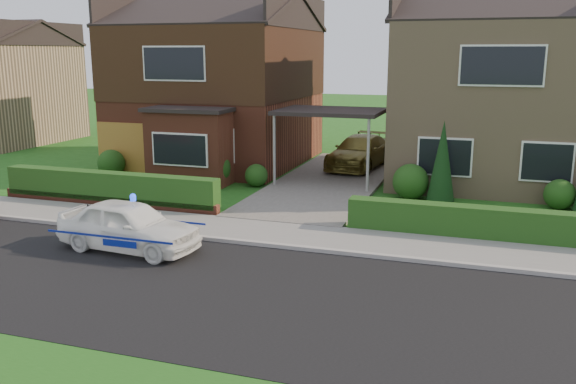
% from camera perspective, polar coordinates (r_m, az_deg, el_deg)
% --- Properties ---
extents(ground, '(120.00, 120.00, 0.00)m').
position_cam_1_polar(ground, '(13.03, -8.50, -8.90)').
color(ground, '#1D5316').
rests_on(ground, ground).
extents(road, '(60.00, 6.00, 0.02)m').
position_cam_1_polar(road, '(13.03, -8.50, -8.90)').
color(road, black).
rests_on(road, ground).
extents(kerb, '(60.00, 0.16, 0.12)m').
position_cam_1_polar(kerb, '(15.62, -3.47, -4.80)').
color(kerb, '#9E9993').
rests_on(kerb, ground).
extents(sidewalk, '(60.00, 2.00, 0.10)m').
position_cam_1_polar(sidewalk, '(16.56, -2.12, -3.78)').
color(sidewalk, slate).
rests_on(sidewalk, ground).
extents(driveway, '(3.80, 12.00, 0.12)m').
position_cam_1_polar(driveway, '(22.94, 3.90, 0.96)').
color(driveway, '#666059').
rests_on(driveway, ground).
extents(house_left, '(7.50, 9.53, 7.25)m').
position_cam_1_polar(house_left, '(27.15, -6.48, 10.75)').
color(house_left, brown).
rests_on(house_left, ground).
extents(house_right, '(7.50, 8.06, 7.25)m').
position_cam_1_polar(house_right, '(24.77, 19.15, 9.58)').
color(house_right, tan).
rests_on(house_right, ground).
extents(carport_link, '(3.80, 3.00, 2.77)m').
position_cam_1_polar(carport_link, '(22.51, 3.98, 7.42)').
color(carport_link, black).
rests_on(carport_link, ground).
extents(garage_door, '(2.20, 0.10, 2.10)m').
position_cam_1_polar(garage_door, '(25.18, -15.22, 3.90)').
color(garage_door, olive).
rests_on(garage_door, ground).
extents(dwarf_wall, '(7.70, 0.25, 0.36)m').
position_cam_1_polar(dwarf_wall, '(20.20, -16.50, -0.85)').
color(dwarf_wall, brown).
rests_on(dwarf_wall, ground).
extents(hedge_left, '(7.50, 0.55, 0.90)m').
position_cam_1_polar(hedge_left, '(20.36, -16.23, -1.25)').
color(hedge_left, '#173D13').
rests_on(hedge_left, ground).
extents(hedge_right, '(7.50, 0.55, 0.80)m').
position_cam_1_polar(hedge_right, '(16.80, 18.40, -4.39)').
color(hedge_right, '#173D13').
rests_on(hedge_right, ground).
extents(shrub_left_far, '(1.08, 1.08, 1.08)m').
position_cam_1_polar(shrub_left_far, '(25.02, -16.21, 2.60)').
color(shrub_left_far, '#173D13').
rests_on(shrub_left_far, ground).
extents(shrub_left_mid, '(1.32, 1.32, 1.32)m').
position_cam_1_polar(shrub_left_mid, '(22.60, -7.05, 2.26)').
color(shrub_left_mid, '#173D13').
rests_on(shrub_left_mid, ground).
extents(shrub_left_near, '(0.84, 0.84, 0.84)m').
position_cam_1_polar(shrub_left_near, '(22.29, -2.98, 1.56)').
color(shrub_left_near, '#173D13').
rests_on(shrub_left_near, ground).
extents(shrub_right_near, '(1.20, 1.20, 1.20)m').
position_cam_1_polar(shrub_right_near, '(20.72, 11.40, 0.95)').
color(shrub_right_near, '#173D13').
rests_on(shrub_right_near, ground).
extents(shrub_right_mid, '(0.96, 0.96, 0.96)m').
position_cam_1_polar(shrub_right_mid, '(20.82, 24.07, -0.21)').
color(shrub_right_mid, '#173D13').
rests_on(shrub_right_mid, ground).
extents(conifer_a, '(0.90, 0.90, 2.60)m').
position_cam_1_polar(conifer_a, '(20.30, 14.22, 2.58)').
color(conifer_a, black).
rests_on(conifer_a, ground).
extents(police_car, '(3.38, 3.78, 1.41)m').
position_cam_1_polar(police_car, '(15.56, -14.68, -3.11)').
color(police_car, white).
rests_on(police_car, ground).
extents(driveway_car, '(2.37, 4.68, 1.30)m').
position_cam_1_polar(driveway_car, '(25.56, 6.72, 3.76)').
color(driveway_car, olive).
rests_on(driveway_car, driveway).
extents(potted_plant_a, '(0.51, 0.42, 0.85)m').
position_cam_1_polar(potted_plant_a, '(21.16, -17.25, 0.38)').
color(potted_plant_a, gray).
rests_on(potted_plant_a, ground).
extents(potted_plant_b, '(0.47, 0.44, 0.68)m').
position_cam_1_polar(potted_plant_b, '(20.05, -10.53, -0.17)').
color(potted_plant_b, gray).
rests_on(potted_plant_b, ground).
extents(potted_plant_c, '(0.45, 0.45, 0.70)m').
position_cam_1_polar(potted_plant_c, '(19.31, -8.39, -0.56)').
color(potted_plant_c, gray).
rests_on(potted_plant_c, ground).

